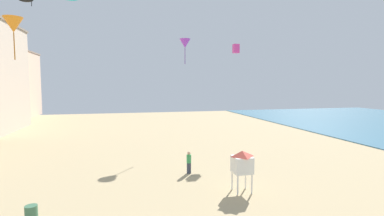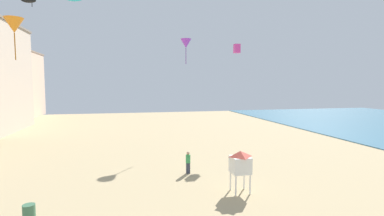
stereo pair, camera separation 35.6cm
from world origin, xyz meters
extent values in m
cube|color=#383D4C|center=(3.77, 12.32, 0.40)|extent=(0.28, 0.18, 0.80)
cylinder|color=#389951|center=(3.77, 12.32, 1.10)|extent=(0.34, 0.34, 0.60)
sphere|color=tan|center=(3.77, 12.32, 1.52)|extent=(0.24, 0.24, 0.24)
cylinder|color=white|center=(5.65, 7.59, 0.60)|extent=(0.10, 0.10, 1.20)
cylinder|color=white|center=(6.55, 7.59, 0.60)|extent=(0.10, 0.10, 1.20)
cylinder|color=white|center=(5.65, 8.49, 0.60)|extent=(0.10, 0.10, 1.20)
cylinder|color=white|center=(6.55, 8.49, 0.60)|extent=(0.10, 0.10, 1.20)
cube|color=white|center=(6.10, 8.04, 1.70)|extent=(1.10, 1.10, 1.00)
pyramid|color=#D14C3D|center=(6.10, 8.04, 2.38)|extent=(1.10, 1.10, 0.35)
cylinder|color=#3D6B4C|center=(-5.11, 6.56, 0.45)|extent=(0.56, 0.56, 0.90)
cone|color=orange|center=(-8.17, 14.79, 10.69)|extent=(1.29, 1.29, 1.06)
cylinder|color=#A75C15|center=(-8.17, 14.79, 9.22)|extent=(0.07, 0.07, 1.88)
cone|color=purple|center=(5.86, 23.34, 11.08)|extent=(1.21, 1.21, 0.99)
cylinder|color=#63278B|center=(5.86, 23.34, 9.71)|extent=(0.07, 0.07, 1.76)
cube|color=#DB3D9E|center=(10.97, 21.14, 10.39)|extent=(0.60, 0.60, 0.94)
camera|label=1|loc=(-0.79, -7.66, 6.51)|focal=26.58mm
camera|label=2|loc=(-0.45, -7.74, 6.51)|focal=26.58mm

